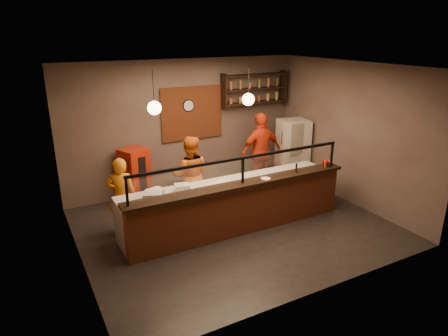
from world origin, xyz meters
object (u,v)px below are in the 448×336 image
red_cooler (135,176)px  condiment_caddy (326,164)px  cook_left (122,196)px  fridge (292,151)px  pizza_dough (225,185)px  wall_clock (188,106)px  cook_mid (190,175)px  cook_right (261,152)px  pepper_mill (296,168)px

red_cooler → condiment_caddy: 4.29m
cook_left → fridge: size_ratio=0.93×
condiment_caddy → cook_left: bearing=164.5°
fridge → pizza_dough: 3.08m
cook_left → pizza_dough: 2.04m
wall_clock → pizza_dough: 2.64m
cook_mid → fridge: cook_mid is taller
cook_right → fridge: bearing=177.8°
cook_left → wall_clock: bearing=-121.2°
fridge → wall_clock: bearing=168.3°
fridge → condiment_caddy: fridge is taller
pepper_mill → cook_right: bearing=79.3°
wall_clock → cook_left: bearing=-143.0°
cook_mid → pizza_dough: bearing=134.0°
fridge → condiment_caddy: size_ratio=10.26×
cook_mid → red_cooler: (-0.92, 1.07, -0.21)m
wall_clock → fridge: bearing=-20.6°
cook_left → pepper_mill: (3.32, -1.16, 0.38)m
cook_mid → cook_right: 2.16m
wall_clock → pepper_mill: 3.16m
cook_mid → red_cooler: size_ratio=1.32×
cook_left → fridge: fridge is taller
wall_clock → cook_right: size_ratio=0.15×
condiment_caddy → wall_clock: bearing=125.5°
cook_left → fridge: (4.65, 0.68, 0.06)m
wall_clock → fridge: (2.50, -0.94, -1.27)m
cook_mid → pepper_mill: cook_mid is taller
fridge → pizza_dough: size_ratio=3.06×
cook_mid → red_cooler: bearing=-25.2°
pizza_dough → cook_mid: bearing=109.9°
fridge → pepper_mill: fridge is taller
pizza_dough → condiment_caddy: 2.27m
fridge → condiment_caddy: 1.92m
cook_left → red_cooler: (0.63, 1.31, -0.12)m
wall_clock → pizza_dough: size_ratio=0.55×
fridge → condiment_caddy: bearing=-97.2°
cook_left → condiment_caddy: bearing=-173.7°
wall_clock → cook_left: (-2.15, -1.62, -1.33)m
cook_right → condiment_caddy: (0.46, -1.82, 0.13)m
condiment_caddy → pepper_mill: pepper_mill is taller
wall_clock → condiment_caddy: 3.54m
pizza_dough → red_cooler: bearing=122.0°
cook_right → cook_left: bearing=7.7°
cook_right → pepper_mill: bearing=76.6°
cook_right → wall_clock: bearing=-34.7°
fridge → cook_right: bearing=-170.6°
pepper_mill → pizza_dough: bearing=163.0°
cook_left → cook_right: (3.67, 0.67, 0.20)m
wall_clock → cook_right: 2.11m
wall_clock → red_cooler: size_ratio=0.23×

